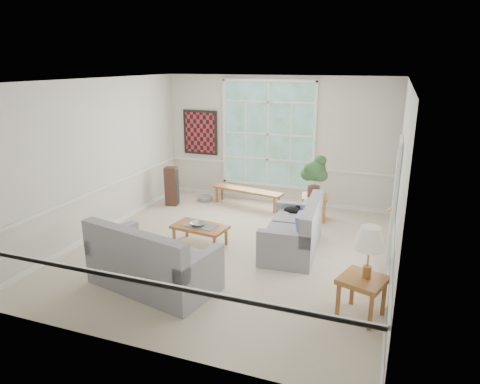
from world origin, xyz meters
The scene contains 24 objects.
floor centered at (0.00, 0.00, -0.01)m, with size 5.50×6.00×0.01m, color beige.
ceiling centered at (0.00, 0.00, 3.00)m, with size 5.50×6.00×0.02m, color white.
wall_back centered at (0.00, 3.00, 1.50)m, with size 5.50×0.02×3.00m, color silver.
wall_front centered at (0.00, -3.00, 1.50)m, with size 5.50×0.02×3.00m, color silver.
wall_left centered at (-2.75, 0.00, 1.50)m, with size 0.02×6.00×3.00m, color silver.
wall_right centered at (2.75, 0.00, 1.50)m, with size 0.02×6.00×3.00m, color silver.
window_back centered at (-0.20, 2.96, 1.65)m, with size 2.30×0.08×2.40m, color white.
entry_door centered at (2.71, 0.60, 1.05)m, with size 0.08×0.90×2.10m, color white.
door_sidelight centered at (2.71, -0.03, 1.15)m, with size 0.08×0.26×1.90m, color white.
wall_art centered at (-1.95, 2.95, 1.60)m, with size 0.90×0.06×1.10m, color #5A151E.
wall_frame_near centered at (2.71, 1.75, 1.55)m, with size 0.04×0.26×0.32m, color black.
wall_frame_far centered at (2.71, 2.15, 1.55)m, with size 0.04×0.26×0.32m, color black.
loveseat_right centered at (1.04, 0.34, 0.47)m, with size 0.89×1.72×0.93m, color gray.
loveseat_front centered at (-0.62, -1.62, 0.52)m, with size 1.90×0.99×1.03m, color gray.
coffee_table centered at (-0.63, 0.01, 0.19)m, with size 1.01×0.55×0.38m, color #985C2D.
pewter_bowl centered at (-0.65, -0.01, 0.42)m, with size 0.34×0.34×0.08m, color gray.
window_bench centered at (-0.53, 2.43, 0.21)m, with size 1.76×0.34×0.41m, color #985C2D.
end_table centered at (1.13, 2.08, 0.27)m, with size 0.53×0.53×0.53m, color #985C2D.
houseplant centered at (1.10, 2.04, 0.98)m, with size 0.52×0.52×0.90m, color #2C512A, non-canonical shape.
side_table centered at (2.40, -1.41, 0.29)m, with size 0.56×0.56×0.57m, color #985C2D.
table_lamp centered at (2.44, -1.37, 0.92)m, with size 0.41×0.41×0.71m, color silver, non-canonical shape.
pet_bed centered at (-1.64, 2.46, 0.06)m, with size 0.38×0.38×0.11m, color gray.
floor_speaker centered at (-2.24, 1.90, 0.46)m, with size 0.29×0.23×0.92m, color #43271E.
cat centered at (0.90, 0.94, 0.56)m, with size 0.33×0.24×0.16m, color black.
Camera 1 is at (2.59, -6.68, 3.28)m, focal length 32.00 mm.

